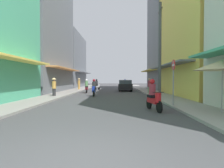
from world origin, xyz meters
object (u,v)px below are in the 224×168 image
object	(u,v)px
pedestrian_foreground	(149,86)
pedestrian_midway	(79,83)
motorbike_red	(154,97)
motorbike_maroon	(87,87)
street_sign_no_entry	(173,76)
pedestrian_far	(54,86)
parked_car	(125,85)
utility_pole	(160,50)
motorbike_silver	(97,85)
motorbike_white	(125,84)
vendor_umbrella	(222,65)
motorbike_blue	(94,89)

from	to	relation	value
pedestrian_foreground	pedestrian_midway	xyz separation A→B (m)	(-8.79, 6.72, 0.14)
motorbike_red	motorbike_maroon	bearing A→B (deg)	113.34
street_sign_no_entry	motorbike_maroon	bearing A→B (deg)	121.06
pedestrian_far	street_sign_no_entry	world-z (taller)	street_sign_no_entry
motorbike_maroon	parked_car	world-z (taller)	motorbike_maroon
motorbike_maroon	pedestrian_foreground	distance (m)	7.04
street_sign_no_entry	utility_pole	bearing A→B (deg)	88.45
motorbike_maroon	motorbike_silver	xyz separation A→B (m)	(0.62, 5.67, 0.00)
motorbike_white	pedestrian_foreground	distance (m)	16.00
street_sign_no_entry	pedestrian_far	bearing A→B (deg)	146.46
parked_car	vendor_umbrella	world-z (taller)	vendor_umbrella
motorbike_white	pedestrian_midway	bearing A→B (deg)	-127.03
motorbike_red	pedestrian_midway	bearing A→B (deg)	112.40
pedestrian_foreground	motorbike_silver	bearing A→B (deg)	131.11
vendor_umbrella	utility_pole	distance (m)	6.36
pedestrian_midway	utility_pole	world-z (taller)	utility_pole
motorbike_silver	utility_pole	world-z (taller)	utility_pole
motorbike_blue	motorbike_white	distance (m)	19.07
pedestrian_foreground	pedestrian_midway	distance (m)	11.06
motorbike_maroon	motorbike_white	bearing A→B (deg)	70.82
motorbike_red	vendor_umbrella	size ratio (longest dim) A/B	0.74
motorbike_silver	pedestrian_foreground	xyz separation A→B (m)	(6.25, -7.17, 0.12)
motorbike_red	street_sign_no_entry	bearing A→B (deg)	42.70
pedestrian_far	utility_pole	bearing A→B (deg)	-12.97
motorbike_silver	motorbike_blue	bearing A→B (deg)	-85.87
pedestrian_far	motorbike_silver	bearing A→B (deg)	76.35
motorbike_maroon	pedestrian_midway	bearing A→B (deg)	110.14
motorbike_silver	motorbike_maroon	bearing A→B (deg)	-96.25
utility_pole	motorbike_maroon	bearing A→B (deg)	132.77
pedestrian_midway	motorbike_maroon	bearing A→B (deg)	-69.86
pedestrian_midway	motorbike_red	bearing A→B (deg)	-67.60
pedestrian_foreground	motorbike_white	bearing A→B (deg)	96.70
parked_car	pedestrian_midway	bearing A→B (deg)	165.78
motorbike_white	motorbike_maroon	distance (m)	15.24
motorbike_blue	motorbike_silver	world-z (taller)	same
motorbike_blue	pedestrian_foreground	distance (m)	6.21
vendor_umbrella	street_sign_no_entry	size ratio (longest dim) A/B	0.91
motorbike_white	motorbike_silver	bearing A→B (deg)	-116.68
motorbike_blue	pedestrian_foreground	size ratio (longest dim) A/B	1.09
motorbike_white	pedestrian_far	xyz separation A→B (m)	(-7.03, -19.60, 0.26)
motorbike_blue	pedestrian_far	distance (m)	3.49
pedestrian_midway	pedestrian_far	world-z (taller)	pedestrian_midway
motorbike_white	pedestrian_far	bearing A→B (deg)	-109.72
pedestrian_far	motorbike_maroon	bearing A→B (deg)	68.78
pedestrian_foreground	vendor_umbrella	bearing A→B (deg)	-84.74
motorbike_blue	motorbike_maroon	bearing A→B (deg)	107.28
parked_car	pedestrian_foreground	bearing A→B (deg)	-65.81
motorbike_red	motorbike_silver	xyz separation A→B (m)	(-4.61, 17.80, 0.00)
pedestrian_midway	street_sign_no_entry	xyz separation A→B (m)	(8.48, -16.12, 0.74)
motorbike_white	pedestrian_far	world-z (taller)	pedestrian_far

